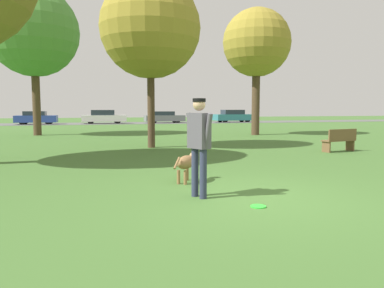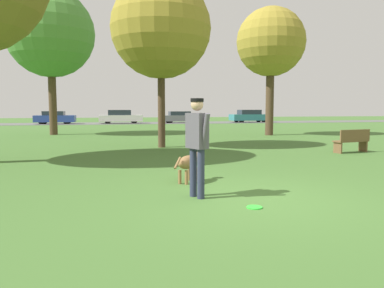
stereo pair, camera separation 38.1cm
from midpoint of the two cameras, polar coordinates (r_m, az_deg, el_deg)
The scene contains 13 objects.
ground_plane at distance 6.84m, azimuth 9.96°, elevation -8.13°, with size 120.00×120.00×0.00m, color #426B2D.
far_road_strip at distance 40.77m, azimuth -9.28°, elevation 3.15°, with size 120.00×6.00×0.01m.
person at distance 6.63m, azimuth 2.42°, elevation 0.80°, with size 0.36×0.67×1.77m.
dog at distance 8.11m, azimuth 0.88°, elevation -2.84°, with size 0.81×0.95×0.62m.
frisbee at distance 6.22m, azimuth 11.26°, elevation -9.44°, with size 0.26×0.26×0.02m.
tree_far_right at distance 23.15m, azimuth 12.40°, elevation 14.85°, with size 4.01×4.01×7.48m.
tree_far_left at distance 24.51m, azimuth -20.36°, elevation 15.49°, with size 5.18×5.18×8.62m.
tree_mid_center at distance 15.63m, azimuth -4.04°, elevation 17.15°, with size 4.00×4.00×6.78m.
parked_car_blue at distance 40.56m, azimuth -19.92°, elevation 3.80°, with size 4.03×1.88×1.31m.
parked_car_white at distance 40.30m, azimuth -10.59°, elevation 4.09°, with size 4.53×1.78×1.42m.
parked_car_grey at distance 41.23m, azimuth -1.52°, elevation 4.11°, with size 4.37×1.76×1.27m.
parked_car_teal at distance 43.46m, azimuth 9.08°, elevation 4.21°, with size 4.66×1.94×1.43m.
park_bench at distance 14.75m, azimuth 23.94°, elevation 0.53°, with size 1.45×0.67×0.84m.
Camera 2 is at (-2.42, -6.16, 1.60)m, focal length 35.00 mm.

